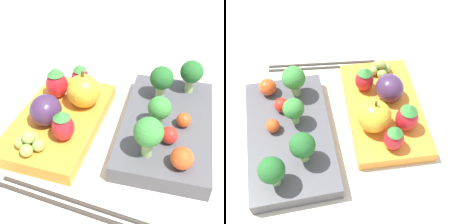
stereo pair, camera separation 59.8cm
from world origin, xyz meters
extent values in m
plane|color=beige|center=(0.00, 0.00, 0.00)|extent=(4.00, 4.00, 0.00)
cube|color=#4C4C51|center=(0.00, 0.08, 0.01)|extent=(0.22, 0.13, 0.03)
cube|color=orange|center=(0.01, -0.07, 0.01)|extent=(0.20, 0.13, 0.02)
cylinder|color=#93B770|center=(-0.05, 0.06, 0.04)|extent=(0.01, 0.01, 0.02)
sphere|color=#236028|center=(-0.05, 0.06, 0.06)|extent=(0.03, 0.03, 0.03)
cylinder|color=#93B770|center=(0.07, 0.06, 0.04)|extent=(0.01, 0.01, 0.02)
sphere|color=#388438|center=(0.07, 0.06, 0.06)|extent=(0.04, 0.04, 0.04)
cylinder|color=#93B770|center=(0.02, 0.07, 0.03)|extent=(0.01, 0.01, 0.02)
sphere|color=#388438|center=(0.02, 0.07, 0.06)|extent=(0.03, 0.03, 0.03)
cylinder|color=#93B770|center=(-0.07, 0.11, 0.04)|extent=(0.01, 0.01, 0.02)
sphere|color=#236028|center=(-0.07, 0.11, 0.06)|extent=(0.03, 0.03, 0.03)
sphere|color=red|center=(0.04, 0.08, 0.04)|extent=(0.02, 0.02, 0.02)
sphere|color=#DB4C1E|center=(0.01, 0.10, 0.04)|extent=(0.02, 0.02, 0.02)
sphere|color=#DB4C1E|center=(0.08, 0.10, 0.04)|extent=(0.03, 0.03, 0.03)
sphere|color=gold|center=(-0.02, -0.04, 0.05)|extent=(0.05, 0.05, 0.05)
cylinder|color=brown|center=(-0.02, -0.04, 0.07)|extent=(0.00, 0.00, 0.01)
ellipsoid|color=red|center=(-0.06, -0.06, 0.04)|extent=(0.03, 0.03, 0.04)
cone|color=#388438|center=(-0.06, -0.06, 0.06)|extent=(0.02, 0.02, 0.01)
ellipsoid|color=red|center=(-0.03, -0.09, 0.04)|extent=(0.03, 0.03, 0.04)
cone|color=#388438|center=(-0.03, -0.09, 0.07)|extent=(0.02, 0.02, 0.01)
ellipsoid|color=red|center=(0.06, -0.05, 0.04)|extent=(0.03, 0.03, 0.04)
cone|color=#388438|center=(0.06, -0.05, 0.06)|extent=(0.02, 0.02, 0.01)
ellipsoid|color=#42284C|center=(0.03, -0.09, 0.04)|extent=(0.05, 0.04, 0.04)
sphere|color=#8EA84C|center=(0.09, -0.09, 0.03)|extent=(0.02, 0.02, 0.02)
sphere|color=#8EA84C|center=(0.08, -0.08, 0.03)|extent=(0.02, 0.02, 0.02)
sphere|color=#8EA84C|center=(0.07, -0.09, 0.03)|extent=(0.02, 0.02, 0.02)
sphere|color=#8EA84C|center=(0.08, -0.10, 0.03)|extent=(0.02, 0.02, 0.02)
sphere|color=#8EA84C|center=(0.08, -0.09, 0.04)|extent=(0.02, 0.02, 0.02)
cylinder|color=#332D28|center=(0.15, -0.01, 0.00)|extent=(0.04, 0.21, 0.01)
cylinder|color=#332D28|center=(0.14, -0.01, 0.00)|extent=(0.04, 0.21, 0.01)
camera|label=1|loc=(0.33, 0.06, 0.31)|focal=50.00mm
camera|label=2|loc=(-0.26, 0.07, 0.41)|focal=50.00mm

